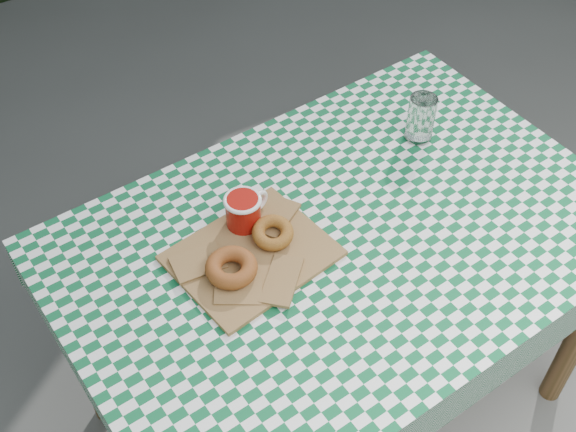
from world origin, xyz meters
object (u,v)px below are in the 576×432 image
object	(u,v)px
paper_bag	(252,255)
drinking_glass	(421,118)
coffee_mug	(243,213)
table	(336,331)

from	to	relation	value
paper_bag	drinking_glass	size ratio (longest dim) A/B	2.64
paper_bag	drinking_glass	distance (m)	0.57
paper_bag	coffee_mug	bearing A→B (deg)	72.75
paper_bag	drinking_glass	xyz separation A→B (m)	(0.55, 0.13, 0.05)
paper_bag	coffee_mug	world-z (taller)	coffee_mug
paper_bag	coffee_mug	size ratio (longest dim) A/B	2.08
table	paper_bag	distance (m)	0.44
table	coffee_mug	distance (m)	0.48
table	paper_bag	xyz separation A→B (m)	(-0.21, 0.05, 0.39)
table	drinking_glass	size ratio (longest dim) A/B	10.04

